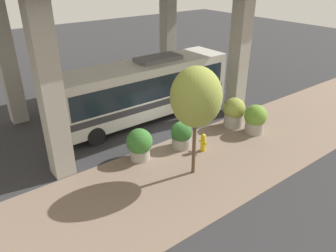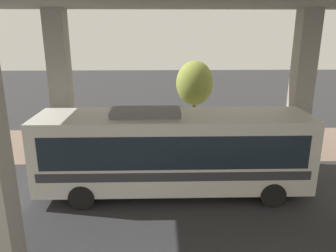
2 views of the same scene
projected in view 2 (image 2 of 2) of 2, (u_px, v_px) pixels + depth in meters
ground_plane at (181, 163)px, 17.08m from camera, size 80.00×80.00×0.00m
sidewalk_strip at (178, 144)px, 19.95m from camera, size 6.00×40.00×0.02m
overpass at (191, 16)px, 11.20m from camera, size 9.40×19.36×8.22m
bus at (173, 149)px, 13.48m from camera, size 2.77×11.02×3.68m
fire_hydrant at (167, 142)px, 18.80m from camera, size 0.54×0.26×0.98m
planter_front at (103, 135)px, 18.83m from camera, size 1.25×1.25×1.65m
planter_middle at (105, 142)px, 17.61m from camera, size 1.28×1.28×1.76m
planter_back at (222, 144)px, 17.51m from camera, size 1.27×1.27×1.59m
planter_extra at (178, 144)px, 17.81m from camera, size 1.09×1.09×1.42m
street_tree_near at (195, 83)px, 19.02m from camera, size 2.15×2.15×4.99m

